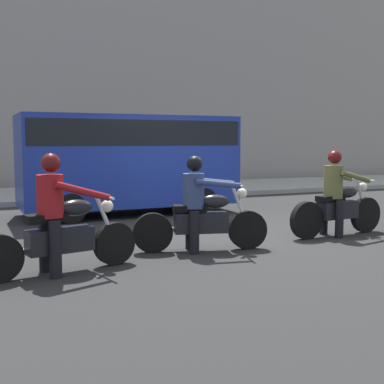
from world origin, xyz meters
name	(u,v)px	position (x,y,z in m)	size (l,w,h in m)	color
ground_plane	(225,234)	(0.00, 0.00, 0.00)	(80.00, 80.00, 0.00)	#272727
sidewalk_slab	(112,192)	(0.00, 8.00, 0.07)	(40.00, 4.40, 0.14)	#99968E
building_facade	(86,61)	(0.00, 11.40, 4.79)	(40.00, 1.40, 9.57)	gray
motorcycle_with_rider_olive	(337,201)	(1.82, -0.94, 0.64)	(2.12, 0.70, 1.57)	black
motorcycle_with_rider_crimson	(59,225)	(-3.30, -1.60, 0.65)	(2.15, 0.78, 1.58)	black
motorcycle_with_rider_denim_blue	(200,212)	(-1.04, -1.11, 0.62)	(2.12, 0.84, 1.50)	black
parked_van_cobalt_blue	(129,157)	(-0.84, 3.33, 1.35)	(4.99, 1.96, 2.32)	navy
street_sign_post	(79,143)	(-1.06, 7.93, 1.67)	(0.44, 0.08, 2.52)	gray
pedestrian_bystander	(152,157)	(1.76, 8.91, 1.17)	(0.34, 0.34, 1.76)	black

